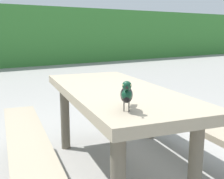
{
  "coord_description": "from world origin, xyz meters",
  "views": [
    {
      "loc": [
        -1.38,
        -1.77,
        1.19
      ],
      "look_at": [
        -0.44,
        -0.34,
        0.84
      ],
      "focal_mm": 46.08,
      "sensor_mm": 36.0,
      "label": 1
    }
  ],
  "objects": [
    {
      "name": "ground_plane",
      "position": [
        0.0,
        0.0,
        0.0
      ],
      "size": [
        60.0,
        60.0,
        0.0
      ],
      "primitive_type": "plane",
      "color": "gray"
    },
    {
      "name": "picnic_table_foreground",
      "position": [
        -0.13,
        0.1,
        0.56
      ],
      "size": [
        1.99,
        2.02,
        0.74
      ],
      "color": "gray",
      "rests_on": "ground"
    },
    {
      "name": "bird_grackle",
      "position": [
        -0.45,
        -0.5,
        0.84
      ],
      "size": [
        0.19,
        0.25,
        0.18
      ],
      "color": "black",
      "rests_on": "picnic_table_foreground"
    }
  ]
}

